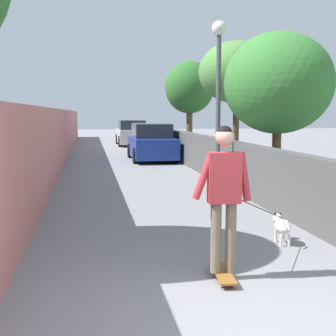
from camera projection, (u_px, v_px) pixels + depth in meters
ground_plane at (125, 166)px, 17.76m from camera, size 80.00×80.00×0.00m
wall_left at (55, 142)px, 15.28m from camera, size 48.00×0.30×2.12m
fence_right at (200, 153)px, 16.13m from camera, size 48.00×0.30×1.25m
tree_right_mid at (237, 73)px, 17.04m from camera, size 2.78×2.78×4.57m
tree_right_far at (278, 83)px, 11.63m from camera, size 2.72×2.72×3.98m
tree_right_distant at (190, 88)px, 22.87m from camera, size 2.41×2.41×4.50m
lamp_post at (219, 76)px, 11.60m from camera, size 0.36×0.36×4.23m
skateboard at (223, 273)px, 5.65m from camera, size 0.81×0.27×0.08m
person_skateboarder at (224, 187)px, 5.53m from camera, size 0.25×0.71×1.76m
dog at (282, 226)px, 7.15m from camera, size 1.65×1.45×1.06m
car_near at (151, 143)px, 19.81m from camera, size 4.06×1.80×1.54m
car_far at (132, 134)px, 29.02m from camera, size 4.27×1.80×1.54m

